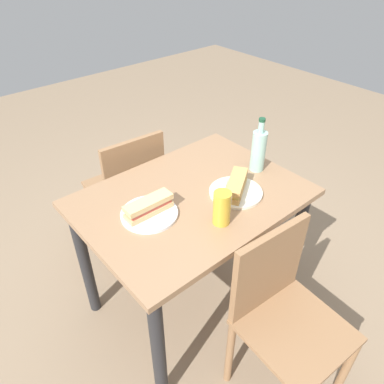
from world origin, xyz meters
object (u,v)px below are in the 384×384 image
object	(u,v)px
chair_near	(282,311)
baguette_sandwich_near	(236,185)
chair_far	(130,188)
plate_near	(236,192)
plate_far	(149,214)
knife_far	(140,206)
dining_table	(192,217)
beer_glass	(222,208)
knife_near	(224,190)
water_bottle	(258,150)
baguette_sandwich_far	(149,206)

from	to	relation	value
chair_near	baguette_sandwich_near	distance (m)	0.58
chair_far	chair_near	world-z (taller)	same
plate_near	plate_far	world-z (taller)	same
baguette_sandwich_near	knife_far	distance (m)	0.46
dining_table	beer_glass	distance (m)	0.31
baguette_sandwich_near	knife_far	xyz separation A→B (m)	(-0.41, 0.20, -0.03)
baguette_sandwich_near	beer_glass	world-z (taller)	beer_glass
knife_near	plate_far	bearing A→B (deg)	165.21
water_bottle	beer_glass	distance (m)	0.47
dining_table	knife_far	world-z (taller)	knife_far
chair_near	knife_far	world-z (taller)	chair_near
dining_table	knife_far	size ratio (longest dim) A/B	5.92
plate_near	chair_far	bearing A→B (deg)	103.76
baguette_sandwich_far	baguette_sandwich_near	bearing A→B (deg)	-18.76
beer_glass	plate_far	bearing A→B (deg)	131.00
plate_near	plate_far	bearing A→B (deg)	161.24
plate_near	baguette_sandwich_near	distance (m)	0.04
plate_near	baguette_sandwich_near	bearing A→B (deg)	-45.00
knife_far	baguette_sandwich_far	bearing A→B (deg)	-80.33
chair_near	water_bottle	distance (m)	0.78
knife_near	beer_glass	xyz separation A→B (m)	(-0.16, -0.14, 0.06)
plate_near	knife_near	world-z (taller)	knife_near
chair_far	water_bottle	world-z (taller)	water_bottle
dining_table	baguette_sandwich_far	size ratio (longest dim) A/B	4.72
baguette_sandwich_near	beer_glass	size ratio (longest dim) A/B	1.44
chair_far	knife_far	size ratio (longest dim) A/B	4.95
chair_far	beer_glass	bearing A→B (deg)	-91.66
baguette_sandwich_near	knife_near	size ratio (longest dim) A/B	1.47
plate_far	knife_far	xyz separation A→B (m)	(-0.01, 0.06, 0.01)
baguette_sandwich_far	knife_far	size ratio (longest dim) A/B	1.25
chair_near	plate_far	bearing A→B (deg)	111.32
chair_far	baguette_sandwich_near	bearing A→B (deg)	-76.24
knife_near	water_bottle	size ratio (longest dim) A/B	0.53
plate_far	beer_glass	world-z (taller)	beer_glass
chair_far	water_bottle	bearing A→B (deg)	-56.75
baguette_sandwich_far	plate_near	bearing A→B (deg)	-18.76
knife_near	knife_far	bearing A→B (deg)	157.36
plate_near	beer_glass	xyz separation A→B (m)	(-0.20, -0.10, 0.07)
water_bottle	beer_glass	bearing A→B (deg)	-157.33
chair_far	beer_glass	world-z (taller)	beer_glass
dining_table	knife_near	xyz separation A→B (m)	(0.13, -0.08, 0.15)
dining_table	chair_near	distance (m)	0.60
baguette_sandwich_near	chair_far	bearing A→B (deg)	103.76
chair_near	water_bottle	xyz separation A→B (m)	(0.41, 0.54, 0.38)
baguette_sandwich_far	chair_near	bearing A→B (deg)	-68.68
dining_table	chair_near	bearing A→B (deg)	-90.43
chair_far	baguette_sandwich_near	distance (m)	0.79
plate_far	baguette_sandwich_far	world-z (taller)	baguette_sandwich_far
plate_near	knife_near	distance (m)	0.06
knife_far	water_bottle	world-z (taller)	water_bottle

